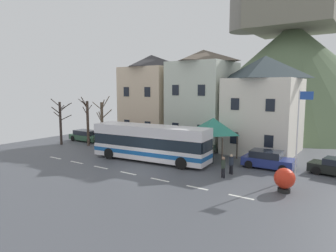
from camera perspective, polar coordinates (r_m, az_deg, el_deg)
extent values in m
cube|color=#4B4E54|center=(24.48, -5.75, -8.29)|extent=(40.00, 60.00, 0.06)
cube|color=silver|center=(30.24, -20.40, -5.64)|extent=(1.60, 0.20, 0.01)
cube|color=silver|center=(27.90, -16.80, -6.56)|extent=(1.60, 0.20, 0.01)
cube|color=silver|center=(25.69, -12.55, -7.61)|extent=(1.60, 0.20, 0.01)
cube|color=silver|center=(23.66, -7.50, -8.79)|extent=(1.60, 0.20, 0.01)
cube|color=silver|center=(21.85, -1.53, -10.09)|extent=(1.60, 0.20, 0.01)
cube|color=silver|center=(20.33, 5.49, -11.47)|extent=(1.60, 0.20, 0.01)
cube|color=silver|center=(19.16, 13.58, -12.83)|extent=(1.60, 0.20, 0.01)
cube|color=beige|center=(37.62, -3.08, 4.12)|extent=(6.31, 5.68, 8.93)
pyramid|color=#343335|center=(37.70, -3.14, 12.06)|extent=(6.31, 5.68, 1.51)
cube|color=black|center=(36.63, -7.75, 0.32)|extent=(0.80, 0.06, 1.10)
cube|color=black|center=(34.61, -3.86, -0.03)|extent=(0.80, 0.06, 1.10)
cube|color=black|center=(36.37, -7.85, 6.40)|extent=(0.80, 0.06, 1.10)
cube|color=black|center=(34.34, -3.92, 6.40)|extent=(0.80, 0.06, 1.10)
cube|color=silver|center=(34.23, 6.54, 4.06)|extent=(6.16, 6.45, 9.27)
pyramid|color=brown|center=(34.35, 6.67, 12.93)|extent=(6.16, 6.45, 1.35)
cube|color=black|center=(32.43, 1.38, -0.37)|extent=(0.80, 0.06, 1.10)
cube|color=black|center=(30.88, 6.19, -0.79)|extent=(0.80, 0.06, 1.10)
cube|color=black|center=(32.14, 1.41, 6.77)|extent=(0.80, 0.06, 1.10)
cube|color=black|center=(30.58, 6.29, 6.70)|extent=(0.80, 0.06, 1.10)
cube|color=silver|center=(31.98, 17.48, 1.86)|extent=(6.50, 6.97, 7.39)
pyramid|color=#2F3B40|center=(31.92, 17.81, 10.49)|extent=(6.50, 6.97, 2.24)
cube|color=black|center=(29.46, 12.31, -2.19)|extent=(0.80, 0.06, 1.10)
cube|color=black|center=(28.43, 18.40, -2.74)|extent=(0.80, 0.06, 1.10)
cube|color=black|center=(29.11, 12.48, 4.06)|extent=(0.80, 0.06, 1.10)
cube|color=black|center=(28.07, 18.66, 3.73)|extent=(0.80, 0.06, 1.10)
cone|color=#566A4B|center=(54.48, 22.10, 8.80)|extent=(38.31, 38.31, 16.97)
cube|color=slate|center=(55.82, 22.63, 19.47)|extent=(12.83, 12.83, 6.44)
cylinder|color=slate|center=(54.66, 14.88, 20.55)|extent=(5.98, 5.98, 7.36)
cube|color=white|center=(27.17, -3.36, -4.89)|extent=(11.06, 3.47, 1.11)
cube|color=#1959A5|center=(27.16, -3.36, -4.77)|extent=(11.09, 3.49, 0.36)
cube|color=#19232D|center=(26.97, -3.38, -2.76)|extent=(10.96, 3.42, 0.94)
cube|color=white|center=(26.83, -3.39, -0.85)|extent=(11.06, 3.47, 0.88)
cube|color=#19232D|center=(24.53, 7.49, -3.82)|extent=(0.25, 2.08, 0.90)
cylinder|color=black|center=(26.55, 4.83, -5.87)|extent=(1.02, 0.37, 1.00)
cylinder|color=black|center=(24.46, 2.53, -6.99)|extent=(1.02, 0.37, 1.00)
cylinder|color=black|center=(30.26, -8.10, -4.29)|extent=(1.02, 0.37, 1.00)
cylinder|color=black|center=(28.44, -10.99, -5.09)|extent=(1.02, 0.37, 1.00)
cylinder|color=#473D33|center=(29.96, 6.97, -3.02)|extent=(0.14, 0.14, 2.40)
cylinder|color=#473D33|center=(28.63, 12.86, -3.63)|extent=(0.14, 0.14, 2.40)
cylinder|color=#473D33|center=(27.12, 3.76, -4.07)|extent=(0.14, 0.14, 2.40)
cylinder|color=#473D33|center=(25.64, 10.14, -4.83)|extent=(0.14, 0.14, 2.40)
pyramid|color=#297D69|center=(27.49, 8.50, 0.06)|extent=(3.60, 3.60, 1.42)
cube|color=#30563C|center=(38.41, -15.05, -2.03)|extent=(4.51, 1.93, 0.60)
cube|color=#1E232D|center=(38.50, -15.29, -1.17)|extent=(2.71, 1.68, 0.54)
cylinder|color=black|center=(37.91, -12.57, -2.33)|extent=(0.64, 0.21, 0.64)
cylinder|color=black|center=(36.75, -14.63, -2.69)|extent=(0.64, 0.21, 0.64)
cylinder|color=black|center=(40.13, -15.42, -1.89)|extent=(0.64, 0.21, 0.64)
cylinder|color=black|center=(39.03, -17.44, -2.21)|extent=(0.64, 0.21, 0.64)
cube|color=navy|center=(26.09, 18.35, -6.39)|extent=(4.05, 1.96, 0.70)
cube|color=#1E232D|center=(26.00, 17.98, -5.02)|extent=(2.44, 1.70, 0.54)
cylinder|color=black|center=(26.71, 21.59, -6.68)|extent=(0.64, 0.21, 0.64)
cylinder|color=black|center=(25.00, 20.76, -7.58)|extent=(0.64, 0.21, 0.64)
cylinder|color=black|center=(27.32, 16.12, -6.14)|extent=(0.64, 0.21, 0.64)
cylinder|color=black|center=(25.65, 14.94, -6.97)|extent=(0.64, 0.21, 0.64)
cube|color=maroon|center=(34.60, -9.48, -2.93)|extent=(4.50, 1.82, 0.55)
cube|color=#1E232D|center=(34.66, -9.77, -2.01)|extent=(2.71, 1.58, 0.53)
cylinder|color=black|center=(34.28, -6.71, -3.21)|extent=(0.64, 0.21, 0.64)
cylinder|color=black|center=(33.04, -8.57, -3.63)|extent=(0.64, 0.21, 0.64)
cylinder|color=black|center=(36.22, -10.29, -2.71)|extent=(0.64, 0.21, 0.64)
cylinder|color=black|center=(35.05, -12.17, -3.09)|extent=(0.64, 0.21, 0.64)
cylinder|color=black|center=(25.56, 26.10, -7.53)|extent=(0.66, 0.28, 0.64)
cylinder|color=black|center=(27.10, 27.07, -6.77)|extent=(0.66, 0.28, 0.64)
cylinder|color=black|center=(22.64, 10.14, -8.58)|extent=(0.13, 0.13, 0.76)
cylinder|color=black|center=(22.52, 10.51, -8.68)|extent=(0.13, 0.13, 0.76)
cylinder|color=#2D382D|center=(22.41, 10.36, -7.05)|extent=(0.30, 0.30, 0.62)
sphere|color=#9E7A60|center=(22.31, 10.39, -5.99)|extent=(0.24, 0.24, 0.24)
cylinder|color=#38332D|center=(26.85, 5.16, -5.89)|extent=(0.16, 0.16, 0.85)
cylinder|color=#38332D|center=(26.76, 5.57, -5.94)|extent=(0.16, 0.16, 0.85)
cylinder|color=gray|center=(26.65, 5.39, -4.44)|extent=(0.34, 0.34, 0.67)
sphere|color=#D1AD89|center=(26.56, 5.40, -3.50)|extent=(0.22, 0.22, 0.22)
cylinder|color=black|center=(23.59, 11.93, -8.02)|extent=(0.15, 0.15, 0.73)
cylinder|color=black|center=(23.74, 11.62, -7.91)|extent=(0.15, 0.15, 0.73)
cylinder|color=#232B38|center=(23.51, 11.81, -6.48)|extent=(0.33, 0.33, 0.63)
sphere|color=#D1AD89|center=(23.41, 11.84, -5.48)|extent=(0.22, 0.22, 0.22)
cylinder|color=black|center=(26.72, 8.06, -6.06)|extent=(0.13, 0.13, 0.79)
cylinder|color=black|center=(26.59, 8.39, -6.14)|extent=(0.13, 0.13, 0.79)
cylinder|color=#2D382D|center=(26.51, 8.25, -4.71)|extent=(0.33, 0.33, 0.63)
sphere|color=tan|center=(26.43, 8.27, -3.80)|extent=(0.22, 0.22, 0.22)
cube|color=#33473D|center=(30.61, 7.33, -4.24)|extent=(1.72, 0.45, 0.08)
cube|color=#33473D|center=(30.76, 7.53, -3.76)|extent=(1.72, 0.06, 0.40)
cube|color=#2D2D33|center=(31.00, 6.04, -4.49)|extent=(0.08, 0.36, 0.45)
cube|color=#2D2D33|center=(30.32, 8.64, -4.81)|extent=(0.08, 0.36, 0.45)
cylinder|color=silver|center=(23.36, 23.13, -1.60)|extent=(0.10, 0.10, 6.32)
cube|color=#264CA5|center=(23.04, 24.58, 5.24)|extent=(0.90, 0.03, 0.56)
cylinder|color=black|center=(20.73, 20.97, -11.20)|extent=(0.77, 0.77, 0.25)
sphere|color=red|center=(20.50, 21.06, -9.16)|extent=(1.29, 1.29, 1.29)
cylinder|color=#47382D|center=(35.12, -14.84, 0.46)|extent=(0.29, 0.29, 5.02)
cylinder|color=#47382D|center=(35.04, -15.39, 3.85)|extent=(0.58, 0.38, 0.86)
cylinder|color=#47382D|center=(34.82, -14.52, 3.32)|extent=(0.62, 0.27, 0.73)
cylinder|color=#47382D|center=(34.71, -15.72, 4.24)|extent=(0.33, 1.04, 0.93)
cylinder|color=#47382D|center=(34.75, -15.31, 2.71)|extent=(0.14, 0.75, 1.04)
cylinder|color=#47382D|center=(34.86, -15.42, 4.10)|extent=(0.33, 0.60, 0.67)
cylinder|color=#47382D|center=(35.49, -14.87, 2.28)|extent=(0.77, 0.74, 0.72)
cylinder|color=#47382D|center=(34.77, -15.47, 4.33)|extent=(0.25, 0.78, 1.23)
cylinder|color=brown|center=(31.22, -12.27, -0.25)|extent=(0.28, 0.28, 5.06)
cylinder|color=brown|center=(31.26, -11.67, 4.31)|extent=(0.26, 1.00, 1.33)
cylinder|color=brown|center=(30.50, -12.14, 3.87)|extent=(1.03, 0.62, 1.14)
cylinder|color=brown|center=(31.40, -12.59, 1.61)|extent=(0.72, 0.30, 1.14)
cylinder|color=brown|center=(30.79, -13.18, 3.70)|extent=(0.34, 1.00, 0.86)
cylinder|color=brown|center=(31.46, -12.79, 1.53)|extent=(0.91, 0.18, 1.08)
cylinder|color=brown|center=(30.69, -11.47, 2.20)|extent=(1.28, 0.23, 1.00)
cylinder|color=#382D28|center=(36.69, -19.55, 0.47)|extent=(0.27, 0.27, 4.89)
cylinder|color=#382D28|center=(36.52, -20.43, 4.14)|extent=(0.66, 0.82, 0.94)
cylinder|color=#382D28|center=(36.56, -18.65, 3.52)|extent=(0.81, 1.17, 0.84)
cylinder|color=#382D28|center=(36.49, -18.84, 3.31)|extent=(0.78, 0.89, 0.94)
cylinder|color=#382D28|center=(36.23, -20.33, 2.76)|extent=(0.12, 1.14, 0.90)
cylinder|color=#382D28|center=(36.97, -20.15, 2.01)|extent=(1.07, 0.21, 0.65)
cylinder|color=#382D28|center=(36.10, -19.31, 3.34)|extent=(1.01, 0.22, 0.54)
cylinder|color=#382D28|center=(36.51, -18.63, 1.51)|extent=(1.00, 0.93, 0.67)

